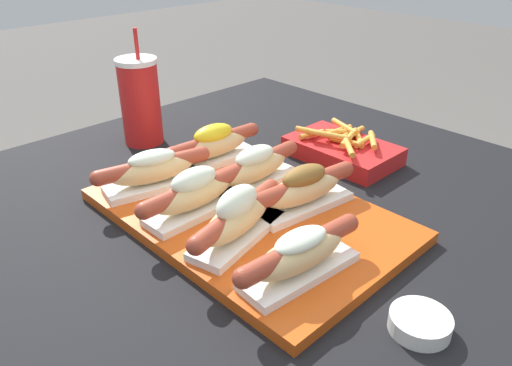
% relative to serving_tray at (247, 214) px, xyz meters
% --- Properties ---
extents(serving_tray, '(0.49, 0.31, 0.02)m').
position_rel_serving_tray_xyz_m(serving_tray, '(0.00, 0.00, 0.00)').
color(serving_tray, '#CC4C14').
rests_on(serving_tray, patio_table).
extents(hot_dog_0, '(0.10, 0.20, 0.07)m').
position_rel_serving_tray_xyz_m(hot_dog_0, '(-0.16, -0.06, 0.04)').
color(hot_dog_0, white).
rests_on(hot_dog_0, serving_tray).
extents(hot_dog_1, '(0.06, 0.21, 0.07)m').
position_rel_serving_tray_xyz_m(hot_dog_1, '(-0.05, -0.06, 0.04)').
color(hot_dog_1, white).
rests_on(hot_dog_1, serving_tray).
extents(hot_dog_2, '(0.10, 0.20, 0.08)m').
position_rel_serving_tray_xyz_m(hot_dog_2, '(0.05, -0.06, 0.04)').
color(hot_dog_2, white).
rests_on(hot_dog_2, serving_tray).
extents(hot_dog_3, '(0.07, 0.21, 0.06)m').
position_rel_serving_tray_xyz_m(hot_dog_3, '(0.16, -0.06, 0.04)').
color(hot_dog_3, white).
rests_on(hot_dog_3, serving_tray).
extents(hot_dog_4, '(0.07, 0.21, 0.07)m').
position_rel_serving_tray_xyz_m(hot_dog_4, '(-0.17, 0.08, 0.04)').
color(hot_dog_4, white).
rests_on(hot_dog_4, serving_tray).
extents(hot_dog_5, '(0.07, 0.21, 0.07)m').
position_rel_serving_tray_xyz_m(hot_dog_5, '(-0.05, 0.06, 0.04)').
color(hot_dog_5, white).
rests_on(hot_dog_5, serving_tray).
extents(hot_dog_6, '(0.08, 0.21, 0.07)m').
position_rel_serving_tray_xyz_m(hot_dog_6, '(0.06, 0.07, 0.04)').
color(hot_dog_6, white).
rests_on(hot_dog_6, serving_tray).
extents(sauce_bowl, '(0.07, 0.07, 0.02)m').
position_rel_serving_tray_xyz_m(sauce_bowl, '(0.32, -0.02, 0.00)').
color(sauce_bowl, silver).
rests_on(sauce_bowl, patio_table).
extents(drink_cup, '(0.08, 0.08, 0.24)m').
position_rel_serving_tray_xyz_m(drink_cup, '(-0.38, 0.06, 0.08)').
color(drink_cup, red).
rests_on(drink_cup, patio_table).
extents(fries_basket, '(0.21, 0.15, 0.06)m').
position_rel_serving_tray_xyz_m(fries_basket, '(-0.03, 0.29, 0.01)').
color(fries_basket, red).
rests_on(fries_basket, patio_table).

